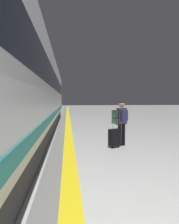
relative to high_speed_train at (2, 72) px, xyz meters
name	(u,v)px	position (x,y,z in m)	size (l,w,h in m)	color
safety_line_strip	(68,133)	(2.07, 3.14, -2.50)	(0.36, 80.00, 0.01)	yellow
tactile_edge_band	(62,133)	(1.76, 3.14, -2.50)	(0.58, 80.00, 0.01)	slate
high_speed_train	(2,72)	(0.00, 0.00, 0.00)	(2.94, 29.76, 4.97)	#38383D
passenger_near	(122,119)	(3.95, 0.27, -1.56)	(0.47, 0.38, 1.59)	black
suitcase_near	(114,137)	(3.62, 0.03, -2.15)	(0.44, 0.36, 1.03)	black
waste_bin	(115,117)	(5.31, 6.90, -2.04)	(0.46, 0.46, 0.91)	#2D6638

